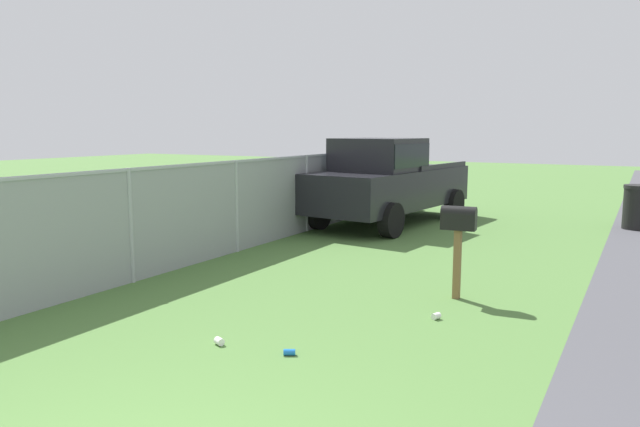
# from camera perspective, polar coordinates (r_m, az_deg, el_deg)

# --- Properties ---
(mailbox) EXTENTS (0.24, 0.48, 1.27)m
(mailbox) POSITION_cam_1_polar(r_m,az_deg,el_deg) (8.11, 13.30, -1.14)
(mailbox) COLOR brown
(mailbox) RESTS_ON ground
(pickup_truck) EXTENTS (5.33, 2.61, 2.09)m
(pickup_truck) POSITION_cam_1_polar(r_m,az_deg,el_deg) (14.26, 6.53, 3.33)
(pickup_truck) COLOR black
(pickup_truck) RESTS_ON ground
(trash_bin) EXTENTS (0.65, 0.65, 1.03)m
(trash_bin) POSITION_cam_1_polar(r_m,az_deg,el_deg) (15.40, 28.47, 0.55)
(trash_bin) COLOR black
(trash_bin) RESTS_ON ground
(fence_section) EXTENTS (15.58, 0.07, 1.73)m
(fence_section) POSITION_cam_1_polar(r_m,az_deg,el_deg) (11.09, -8.12, 1.05)
(fence_section) COLOR #9EA3A8
(fence_section) RESTS_ON ground
(litter_cup_midfield_a) EXTENTS (0.12, 0.11, 0.08)m
(litter_cup_midfield_a) POSITION_cam_1_polar(r_m,az_deg,el_deg) (7.38, 11.22, -9.75)
(litter_cup_midfield_a) COLOR white
(litter_cup_midfield_a) RESTS_ON ground
(litter_cup_far_scatter) EXTENTS (0.11, 0.12, 0.08)m
(litter_cup_far_scatter) POSITION_cam_1_polar(r_m,az_deg,el_deg) (6.52, -9.76, -12.13)
(litter_cup_far_scatter) COLOR white
(litter_cup_far_scatter) RESTS_ON ground
(litter_can_near_hydrant) EXTENTS (0.12, 0.14, 0.07)m
(litter_can_near_hydrant) POSITION_cam_1_polar(r_m,az_deg,el_deg) (6.16, -2.99, -13.31)
(litter_can_near_hydrant) COLOR blue
(litter_can_near_hydrant) RESTS_ON ground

